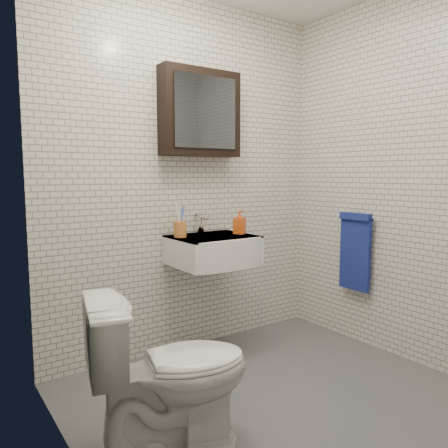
# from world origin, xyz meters

# --- Properties ---
(ground) EXTENTS (2.20, 2.00, 0.01)m
(ground) POSITION_xyz_m (0.00, 0.00, 0.01)
(ground) COLOR #53565C
(ground) RESTS_ON ground
(room_shell) EXTENTS (2.22, 2.02, 2.51)m
(room_shell) POSITION_xyz_m (0.00, 0.00, 1.47)
(room_shell) COLOR silver
(room_shell) RESTS_ON ground
(washbasin) EXTENTS (0.55, 0.50, 0.20)m
(washbasin) POSITION_xyz_m (0.05, 0.73, 0.76)
(washbasin) COLOR white
(washbasin) RESTS_ON room_shell
(faucet) EXTENTS (0.06, 0.20, 0.15)m
(faucet) POSITION_xyz_m (0.05, 0.93, 0.92)
(faucet) COLOR silver
(faucet) RESTS_ON washbasin
(mirror_cabinet) EXTENTS (0.60, 0.15, 0.60)m
(mirror_cabinet) POSITION_xyz_m (0.05, 0.93, 1.70)
(mirror_cabinet) COLOR black
(mirror_cabinet) RESTS_ON room_shell
(towel_rail) EXTENTS (0.09, 0.30, 0.58)m
(towel_rail) POSITION_xyz_m (1.04, 0.35, 0.72)
(towel_rail) COLOR silver
(towel_rail) RESTS_ON room_shell
(toothbrush_cup) EXTENTS (0.11, 0.11, 0.24)m
(toothbrush_cup) POSITION_xyz_m (-0.16, 0.85, 0.91)
(toothbrush_cup) COLOR #C37430
(toothbrush_cup) RESTS_ON washbasin
(soap_bottle) EXTENTS (0.11, 0.11, 0.17)m
(soap_bottle) POSITION_xyz_m (0.27, 0.75, 0.93)
(soap_bottle) COLOR orange
(soap_bottle) RESTS_ON washbasin
(toilet) EXTENTS (0.81, 0.57, 0.75)m
(toilet) POSITION_xyz_m (-0.70, -0.01, 0.37)
(toilet) COLOR white
(toilet) RESTS_ON ground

